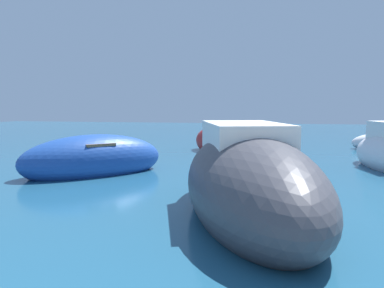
# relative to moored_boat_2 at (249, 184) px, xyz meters

# --- Properties ---
(moored_boat_2) EXTENTS (3.93, 6.39, 2.24)m
(moored_boat_2) POSITION_rel_moored_boat_2_xyz_m (0.00, 0.00, 0.00)
(moored_boat_2) COLOR #3F3F47
(moored_boat_2) RESTS_ON ground
(moored_boat_4) EXTENTS (4.26, 4.52, 1.63)m
(moored_boat_4) POSITION_rel_moored_boat_2_xyz_m (-1.55, 9.69, -0.18)
(moored_boat_4) COLOR #B21E1E
(moored_boat_4) RESTS_ON ground
(moored_boat_5) EXTENTS (4.37, 4.45, 1.57)m
(moored_boat_5) POSITION_rel_moored_boat_2_xyz_m (-4.96, 3.64, -0.19)
(moored_boat_5) COLOR #1E479E
(moored_boat_5) RESTS_ON ground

